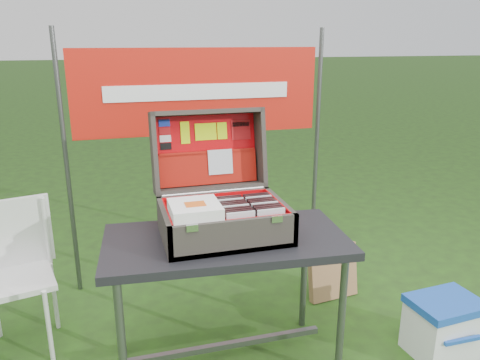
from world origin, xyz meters
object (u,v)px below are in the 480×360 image
object	(u,v)px
chair	(16,282)
cardboard_box	(333,272)
suitcase	(221,177)
table	(227,304)
cooler	(443,326)

from	to	relation	value
chair	cardboard_box	bearing A→B (deg)	-12.15
suitcase	cardboard_box	world-z (taller)	suitcase
table	chair	distance (m)	1.12
table	cardboard_box	xyz separation A→B (m)	(0.83, 0.47, -0.18)
table	cooler	bearing A→B (deg)	-6.00
table	suitcase	size ratio (longest dim) A/B	1.96
cooler	suitcase	bearing A→B (deg)	161.09
table	chair	xyz separation A→B (m)	(-1.03, 0.43, 0.04)
cooler	chair	world-z (taller)	chair
cooler	cardboard_box	distance (m)	0.75
suitcase	chair	size ratio (longest dim) A/B	0.73
chair	table	bearing A→B (deg)	-36.26
suitcase	cooler	xyz separation A→B (m)	(1.14, -0.29, -0.84)
suitcase	chair	xyz separation A→B (m)	(-1.03, 0.35, -0.59)
chair	cardboard_box	xyz separation A→B (m)	(1.86, 0.04, -0.23)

